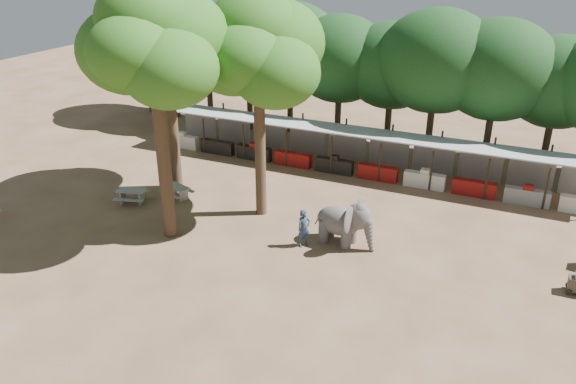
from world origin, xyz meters
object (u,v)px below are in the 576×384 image
at_px(handler, 304,228).
at_px(elephant, 345,222).
at_px(picnic_table_far, 178,190).
at_px(picnic_table_near, 132,194).
at_px(yard_tree_center, 152,44).
at_px(yard_tree_left, 165,45).
at_px(yard_tree_back, 257,50).

bearing_deg(handler, elephant, -24.92).
height_order(elephant, picnic_table_far, elephant).
xyz_separation_m(picnic_table_near, picnic_table_far, (1.95, 1.56, -0.04)).
height_order(yard_tree_center, picnic_table_near, yard_tree_center).
xyz_separation_m(elephant, handler, (-1.69, -1.00, -0.23)).
bearing_deg(handler, yard_tree_center, 137.25).
xyz_separation_m(yard_tree_left, yard_tree_center, (3.00, -5.00, 1.01)).
bearing_deg(yard_tree_back, picnic_table_far, -174.68).
height_order(yard_tree_back, picnic_table_far, yard_tree_back).
xyz_separation_m(yard_tree_back, picnic_table_near, (-6.91, -2.03, -8.02)).
bearing_deg(yard_tree_center, elephant, 16.79).
bearing_deg(picnic_table_near, yard_tree_center, -44.06).
xyz_separation_m(yard_tree_center, picnic_table_near, (-3.91, 1.98, -8.69)).
height_order(yard_tree_left, yard_tree_center, yard_tree_center).
height_order(yard_tree_back, elephant, yard_tree_back).
xyz_separation_m(yard_tree_left, picnic_table_far, (1.04, -1.46, -7.72)).
height_order(handler, picnic_table_near, handler).
bearing_deg(picnic_table_near, yard_tree_left, 56.00).
distance_m(yard_tree_left, picnic_table_far, 7.93).
distance_m(yard_tree_center, handler, 10.66).
height_order(yard_tree_center, elephant, yard_tree_center).
relative_size(yard_tree_left, yard_tree_center, 0.92).
xyz_separation_m(elephant, picnic_table_far, (-10.19, 1.06, -0.68)).
distance_m(yard_tree_back, handler, 8.76).
distance_m(yard_tree_left, elephant, 13.49).
distance_m(yard_tree_center, yard_tree_back, 5.04).
relative_size(yard_tree_back, picnic_table_far, 6.29).
bearing_deg(picnic_table_far, picnic_table_near, -123.26).
distance_m(yard_tree_center, picnic_table_near, 9.73).
bearing_deg(picnic_table_far, yard_tree_back, 23.36).
distance_m(yard_tree_back, picnic_table_near, 10.78).
relative_size(yard_tree_back, picnic_table_near, 5.83).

